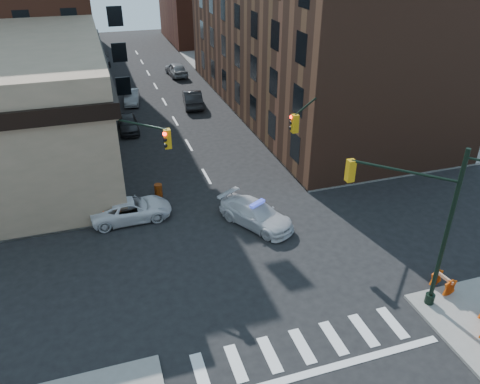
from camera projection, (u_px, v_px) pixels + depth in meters
ground at (251, 255)px, 25.77m from camera, size 140.00×140.00×0.00m
sidewalk_ne at (339, 72)px, 59.11m from camera, size 34.00×54.50×0.15m
commercial_row_ne at (304, 35)px, 44.55m from camera, size 14.00×34.00×14.00m
filler_ne at (216, 0)px, 74.82m from camera, size 16.00×16.00×12.00m
signal_pole_se at (423, 218)px, 20.55m from camera, size 5.40×5.27×8.00m
signal_pole_nw at (124, 159)px, 26.54m from camera, size 3.58×3.67×8.00m
signal_pole_ne at (311, 135)px, 29.67m from camera, size 3.67×3.58×8.00m
tree_ne_near at (238, 68)px, 47.70m from camera, size 3.00×3.00×4.85m
tree_ne_far at (217, 51)px, 54.35m from camera, size 3.00×3.00×4.85m
police_car at (256, 214)px, 28.15m from camera, size 4.23×5.34×1.45m
pickup at (131, 209)px, 28.72m from camera, size 4.96×2.39×1.36m
parked_car_wnear at (128, 124)px, 41.45m from camera, size 1.82×4.31×1.46m
parked_car_wfar at (132, 97)px, 48.28m from camera, size 1.96×4.24×1.35m
parked_car_wdeep at (100, 59)px, 62.29m from camera, size 2.59×5.79×1.65m
parked_car_enear at (192, 98)px, 47.45m from camera, size 2.37×5.19×1.65m
parked_car_efar at (176, 69)px, 57.51m from camera, size 2.31×4.98×1.65m
pedestrian_a at (76, 199)px, 28.89m from camera, size 0.80×0.61×1.99m
pedestrian_b at (88, 194)px, 29.75m from camera, size 0.94×0.81×1.67m
pedestrian_c at (3, 222)px, 26.78m from camera, size 0.99×1.10×1.80m
barrel_road at (243, 206)px, 29.57m from camera, size 0.52×0.52×0.89m
barrel_bank at (158, 191)px, 31.27m from camera, size 0.62×0.62×0.92m
barricade_se_a at (443, 283)px, 22.89m from camera, size 0.71×1.20×0.85m
barricade_nw_a at (112, 214)px, 28.35m from camera, size 1.26×0.65×0.94m
barricade_nw_b at (49, 206)px, 29.29m from camera, size 1.25×0.77×0.88m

